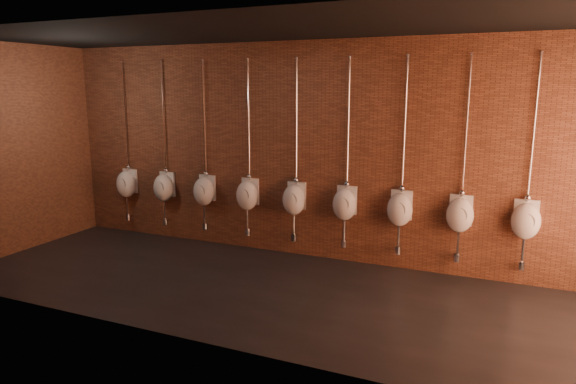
% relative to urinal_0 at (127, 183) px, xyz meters
% --- Properties ---
extents(ground, '(8.50, 8.50, 0.00)m').
position_rel_urinal_0_xyz_m(ground, '(3.36, -1.38, -0.90)').
color(ground, black).
rests_on(ground, ground).
extents(room_shell, '(8.54, 3.04, 3.22)m').
position_rel_urinal_0_xyz_m(room_shell, '(3.36, -1.38, 1.11)').
color(room_shell, black).
rests_on(room_shell, ground).
extents(urinal_0, '(0.37, 0.33, 2.71)m').
position_rel_urinal_0_xyz_m(urinal_0, '(0.00, 0.00, 0.00)').
color(urinal_0, white).
rests_on(urinal_0, ground).
extents(urinal_1, '(0.37, 0.33, 2.71)m').
position_rel_urinal_0_xyz_m(urinal_1, '(0.79, 0.00, 0.00)').
color(urinal_1, white).
rests_on(urinal_1, ground).
extents(urinal_2, '(0.37, 0.33, 2.71)m').
position_rel_urinal_0_xyz_m(urinal_2, '(1.58, 0.00, 0.00)').
color(urinal_2, white).
rests_on(urinal_2, ground).
extents(urinal_3, '(0.37, 0.33, 2.71)m').
position_rel_urinal_0_xyz_m(urinal_3, '(2.37, 0.00, 0.00)').
color(urinal_3, white).
rests_on(urinal_3, ground).
extents(urinal_4, '(0.37, 0.33, 2.71)m').
position_rel_urinal_0_xyz_m(urinal_4, '(3.16, 0.00, 0.00)').
color(urinal_4, white).
rests_on(urinal_4, ground).
extents(urinal_5, '(0.37, 0.33, 2.71)m').
position_rel_urinal_0_xyz_m(urinal_5, '(3.95, 0.00, 0.00)').
color(urinal_5, white).
rests_on(urinal_5, ground).
extents(urinal_6, '(0.37, 0.33, 2.71)m').
position_rel_urinal_0_xyz_m(urinal_6, '(4.75, 0.00, 0.00)').
color(urinal_6, white).
rests_on(urinal_6, ground).
extents(urinal_7, '(0.37, 0.33, 2.71)m').
position_rel_urinal_0_xyz_m(urinal_7, '(5.54, 0.00, 0.00)').
color(urinal_7, white).
rests_on(urinal_7, ground).
extents(urinal_8, '(0.37, 0.33, 2.71)m').
position_rel_urinal_0_xyz_m(urinal_8, '(6.33, 0.00, 0.00)').
color(urinal_8, white).
rests_on(urinal_8, ground).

